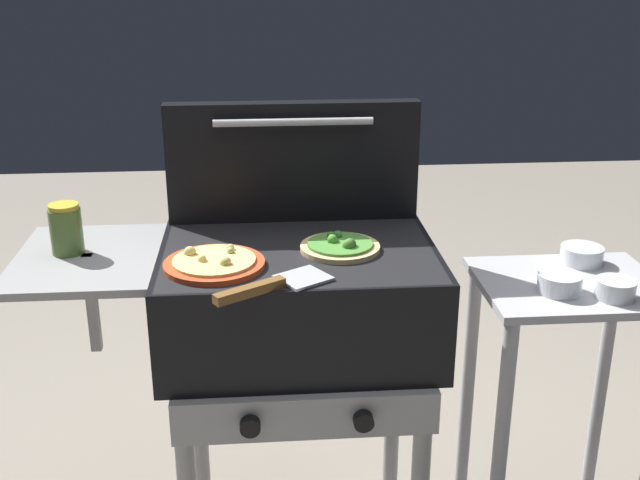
{
  "coord_description": "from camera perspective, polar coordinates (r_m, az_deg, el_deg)",
  "views": [
    {
      "loc": [
        -0.09,
        -1.69,
        1.55
      ],
      "look_at": [
        0.05,
        0.0,
        0.92
      ],
      "focal_mm": 44.15,
      "sensor_mm": 36.0,
      "label": 1
    }
  ],
  "objects": [
    {
      "name": "topping_bowl_near",
      "position": [
        1.93,
        16.97,
        -3.05
      ],
      "size": [
        0.1,
        0.1,
        0.04
      ],
      "color": "silver",
      "rests_on": "prep_table"
    },
    {
      "name": "prep_table",
      "position": [
        2.1,
        17.04,
        -8.71
      ],
      "size": [
        0.44,
        0.36,
        0.79
      ],
      "color": "#B2B2B7",
      "rests_on": "ground_plane"
    },
    {
      "name": "topping_bowl_middle",
      "position": [
        1.93,
        20.62,
        -3.39
      ],
      "size": [
        0.09,
        0.09,
        0.04
      ],
      "color": "silver",
      "rests_on": "prep_table"
    },
    {
      "name": "pizza_veggie",
      "position": [
        1.8,
        1.48,
        -0.44
      ],
      "size": [
        0.18,
        0.18,
        0.04
      ],
      "color": "#E0C17F",
      "rests_on": "grill"
    },
    {
      "name": "spatula",
      "position": [
        1.61,
        -3.48,
        -3.29
      ],
      "size": [
        0.25,
        0.19,
        0.02
      ],
      "color": "#B7BABF",
      "rests_on": "grill"
    },
    {
      "name": "grill",
      "position": [
        1.87,
        -1.95,
        -4.82
      ],
      "size": [
        0.96,
        0.53,
        0.9
      ],
      "color": "black",
      "rests_on": "ground_plane"
    },
    {
      "name": "grill_lid_open",
      "position": [
        1.97,
        -1.97,
        5.72
      ],
      "size": [
        0.63,
        0.08,
        0.3
      ],
      "color": "black",
      "rests_on": "grill"
    },
    {
      "name": "topping_bowl_far",
      "position": [
        2.12,
        18.43,
        -1.07
      ],
      "size": [
        0.11,
        0.11,
        0.04
      ],
      "color": "silver",
      "rests_on": "prep_table"
    },
    {
      "name": "sauce_jar",
      "position": [
        1.86,
        -17.93,
        0.76
      ],
      "size": [
        0.07,
        0.07,
        0.12
      ],
      "color": "#4C6B2D",
      "rests_on": "grill"
    },
    {
      "name": "pizza_cheese",
      "position": [
        1.73,
        -7.69,
        -1.64
      ],
      "size": [
        0.22,
        0.22,
        0.04
      ],
      "color": "#C64723",
      "rests_on": "grill"
    }
  ]
}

